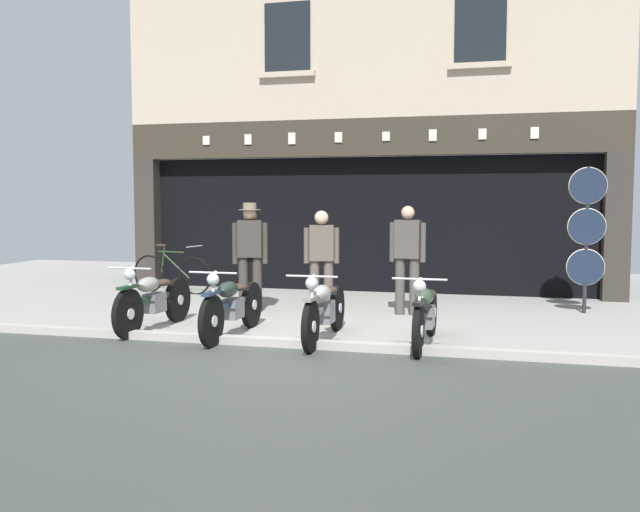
# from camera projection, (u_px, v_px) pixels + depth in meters

# --- Properties ---
(ground) EXTENTS (21.47, 22.00, 0.18)m
(ground) POSITION_uv_depth(u_px,v_px,m) (255.00, 371.00, 7.27)
(ground) COLOR #9A9890
(shop_facade) EXTENTS (9.77, 4.42, 6.59)m
(shop_facade) POSITION_uv_depth(u_px,v_px,m) (378.00, 201.00, 14.83)
(shop_facade) COLOR black
(shop_facade) RESTS_ON ground
(motorcycle_left) EXTENTS (0.62, 1.95, 0.92)m
(motorcycle_left) POSITION_uv_depth(u_px,v_px,m) (154.00, 299.00, 9.34)
(motorcycle_left) COLOR black
(motorcycle_left) RESTS_ON ground
(motorcycle_center_left) EXTENTS (0.62, 1.98, 0.91)m
(motorcycle_center_left) POSITION_uv_depth(u_px,v_px,m) (232.00, 305.00, 8.88)
(motorcycle_center_left) COLOR black
(motorcycle_center_left) RESTS_ON ground
(motorcycle_center) EXTENTS (0.62, 2.04, 0.90)m
(motorcycle_center) POSITION_uv_depth(u_px,v_px,m) (324.00, 308.00, 8.61)
(motorcycle_center) COLOR black
(motorcycle_center) RESTS_ON ground
(motorcycle_center_right) EXTENTS (0.62, 1.96, 0.89)m
(motorcycle_center_right) POSITION_uv_depth(u_px,v_px,m) (425.00, 312.00, 8.32)
(motorcycle_center_right) COLOR black
(motorcycle_center_right) RESTS_ON ground
(salesman_left) EXTENTS (0.55, 0.30, 1.63)m
(salesman_left) POSITION_uv_depth(u_px,v_px,m) (250.00, 254.00, 11.06)
(salesman_left) COLOR #38332D
(salesman_left) RESTS_ON ground
(shopkeeper_center) EXTENTS (0.55, 0.31, 1.61)m
(shopkeeper_center) POSITION_uv_depth(u_px,v_px,m) (321.00, 256.00, 10.84)
(shopkeeper_center) COLOR brown
(shopkeeper_center) RESTS_ON ground
(salesman_right) EXTENTS (0.56, 0.26, 1.68)m
(salesman_right) POSITION_uv_depth(u_px,v_px,m) (407.00, 255.00, 10.56)
(salesman_right) COLOR #47423D
(salesman_right) RESTS_ON ground
(assistant_far_right) EXTENTS (0.55, 0.34, 1.73)m
(assistant_far_right) POSITION_uv_depth(u_px,v_px,m) (250.00, 251.00, 10.85)
(assistant_far_right) COLOR #38332D
(assistant_far_right) RESTS_ON ground
(tyre_sign_pole) EXTENTS (0.58, 0.06, 2.29)m
(tyre_sign_pole) POSITION_uv_depth(u_px,v_px,m) (587.00, 228.00, 10.67)
(tyre_sign_pole) COLOR #232328
(tyre_sign_pole) RESTS_ON ground
(advert_board_near) EXTENTS (0.73, 0.03, 0.95)m
(advert_board_near) POSITION_uv_depth(u_px,v_px,m) (289.00, 204.00, 13.68)
(advert_board_near) COLOR beige
(leaning_bicycle) EXTENTS (1.77, 0.51, 0.95)m
(leaning_bicycle) POSITION_uv_depth(u_px,v_px,m) (171.00, 273.00, 13.14)
(leaning_bicycle) COLOR black
(leaning_bicycle) RESTS_ON ground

